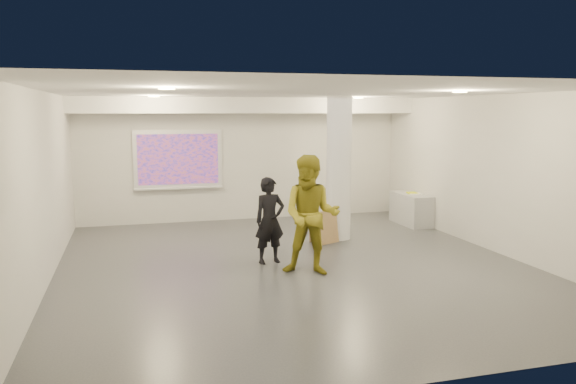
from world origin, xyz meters
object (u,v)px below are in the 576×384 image
object	(u,v)px
credenza	(411,209)
woman	(270,220)
projection_screen	(178,160)
column	(339,168)
man	(311,215)

from	to	relation	value
credenza	woman	bearing A→B (deg)	-149.86
projection_screen	credenza	size ratio (longest dim) A/B	1.66
projection_screen	column	bearing A→B (deg)	-40.56
column	woman	size ratio (longest dim) A/B	1.96
column	woman	bearing A→B (deg)	-141.33
column	projection_screen	size ratio (longest dim) A/B	1.43
woman	man	xyz separation A→B (m)	(0.49, -0.87, 0.22)
column	credenza	world-z (taller)	column
projection_screen	credenza	distance (m)	5.71
projection_screen	man	xyz separation A→B (m)	(1.73, -5.02, -0.54)
woman	man	distance (m)	1.02
projection_screen	man	world-z (taller)	projection_screen
projection_screen	woman	bearing A→B (deg)	-73.36
column	credenza	xyz separation A→B (m)	(2.22, 0.95, -1.13)
column	projection_screen	distance (m)	4.08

